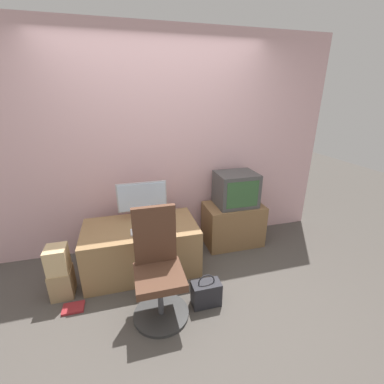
% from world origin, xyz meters
% --- Properties ---
extents(ground_plane, '(12.00, 12.00, 0.00)m').
position_xyz_m(ground_plane, '(0.00, 0.00, 0.00)').
color(ground_plane, '#4C4742').
extents(wall_back, '(4.40, 0.05, 2.60)m').
position_xyz_m(wall_back, '(0.00, 1.32, 1.30)').
color(wall_back, beige).
rests_on(wall_back, ground_plane).
extents(desk, '(1.22, 0.68, 0.55)m').
position_xyz_m(desk, '(-0.33, 0.77, 0.27)').
color(desk, '#937047').
rests_on(desk, ground_plane).
extents(side_stand, '(0.74, 0.46, 0.55)m').
position_xyz_m(side_stand, '(0.88, 1.02, 0.28)').
color(side_stand, olive).
rests_on(side_stand, ground_plane).
extents(main_monitor, '(0.55, 0.22, 0.43)m').
position_xyz_m(main_monitor, '(-0.28, 0.96, 0.76)').
color(main_monitor, '#B2B2B7').
rests_on(main_monitor, desk).
extents(keyboard, '(0.29, 0.14, 0.01)m').
position_xyz_m(keyboard, '(-0.30, 0.63, 0.56)').
color(keyboard, silver).
rests_on(keyboard, desk).
extents(mouse, '(0.06, 0.04, 0.03)m').
position_xyz_m(mouse, '(-0.10, 0.62, 0.56)').
color(mouse, '#4C4C51').
rests_on(mouse, desk).
extents(crt_tv, '(0.50, 0.41, 0.42)m').
position_xyz_m(crt_tv, '(0.90, 1.03, 0.76)').
color(crt_tv, '#474747').
rests_on(crt_tv, side_stand).
extents(office_chair, '(0.50, 0.50, 1.01)m').
position_xyz_m(office_chair, '(-0.24, 0.10, 0.42)').
color(office_chair, '#333333').
rests_on(office_chair, ground_plane).
extents(cardboard_box_lower, '(0.21, 0.23, 0.29)m').
position_xyz_m(cardboard_box_lower, '(-1.14, 0.55, 0.14)').
color(cardboard_box_lower, '#A3845B').
rests_on(cardboard_box_lower, ground_plane).
extents(cardboard_box_upper, '(0.19, 0.21, 0.26)m').
position_xyz_m(cardboard_box_upper, '(-1.14, 0.55, 0.42)').
color(cardboard_box_upper, '#D1B27F').
rests_on(cardboard_box_upper, cardboard_box_lower).
extents(handbag, '(0.27, 0.15, 0.34)m').
position_xyz_m(handbag, '(0.20, 0.06, 0.13)').
color(handbag, '#232328').
rests_on(handbag, ground_plane).
extents(book, '(0.19, 0.14, 0.02)m').
position_xyz_m(book, '(-1.03, 0.32, 0.01)').
color(book, maroon).
rests_on(book, ground_plane).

